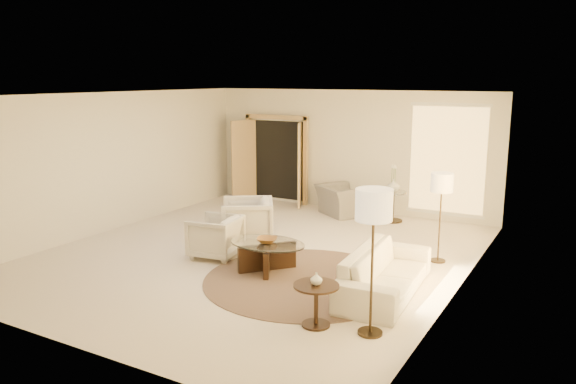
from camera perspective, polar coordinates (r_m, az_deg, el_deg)
The scene contains 18 objects.
room at distance 9.71m, azimuth -3.22°, elevation 1.54°, with size 7.04×8.04×2.83m.
windows_right at distance 8.51m, azimuth 17.15°, elevation -0.75°, with size 0.10×6.40×2.40m, color #FFC966, non-canonical shape.
window_back_corner at distance 12.46m, azimuth 15.86°, elevation 3.14°, with size 1.70×0.10×2.40m, color #FFC966, non-canonical shape.
curtains_right at distance 9.39m, azimuth 18.03°, elevation 0.02°, with size 0.06×5.20×2.60m, color #C3B98F, non-canonical shape.
french_doors at distance 13.96m, azimuth -1.33°, elevation 3.28°, with size 1.95×0.66×2.16m.
area_rug at distance 8.80m, azimuth 1.75°, elevation -8.96°, with size 3.15×3.15×0.01m, color #3A2820.
sofa at distance 8.32m, azimuth 9.84°, elevation -8.01°, with size 2.24×0.87×0.65m, color beige.
armchair_left at distance 10.54m, azimuth -4.19°, elevation -2.78°, with size 0.93×0.87×0.95m, color beige.
armchair_right at distance 9.86m, azimuth -7.40°, elevation -4.33°, with size 0.78×0.73×0.81m, color beige.
accent_chair at distance 12.79m, azimuth 5.47°, elevation -0.33°, with size 1.04×0.68×0.91m, color gray.
coffee_table at distance 9.14m, azimuth -2.13°, elevation -6.20°, with size 1.42×1.42×0.48m.
end_table at distance 7.18m, azimuth 2.88°, elevation -10.67°, with size 0.58×0.58×0.55m.
side_table at distance 12.37m, azimuth 10.59°, elevation -1.14°, with size 0.57×0.57×0.67m.
floor_lamp_near at distance 9.67m, azimuth 15.36°, elevation 0.54°, with size 0.37×0.37×1.54m.
floor_lamp_far at distance 6.66m, azimuth 8.71°, elevation -1.99°, with size 0.44×0.44×1.82m.
bowl at distance 9.08m, azimuth -2.14°, elevation -4.91°, with size 0.33×0.33×0.08m, color brown.
end_vase at distance 7.09m, azimuth 2.90°, elevation -8.81°, with size 0.15×0.15×0.16m, color silver.
side_vase at distance 12.29m, azimuth 10.66°, elevation 0.66°, with size 0.26×0.26×0.27m, color silver.
Camera 1 is at (5.17, -8.05, 3.11)m, focal length 35.00 mm.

